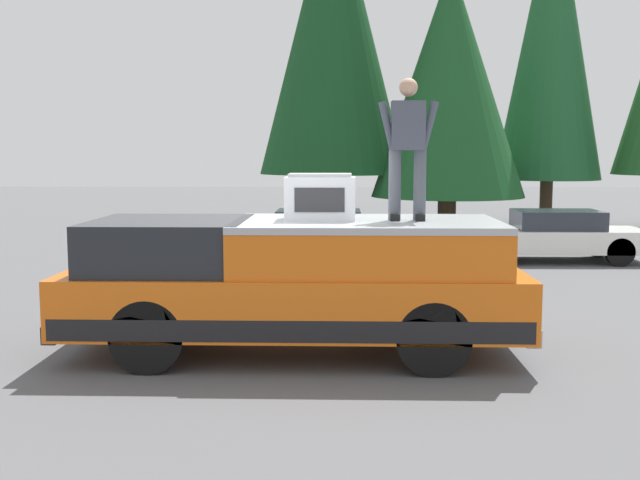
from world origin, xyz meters
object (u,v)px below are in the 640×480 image
at_px(parked_car_grey, 315,236).
at_px(parked_car_white, 553,236).
at_px(compressor_unit, 320,197).
at_px(pickup_truck, 295,283).
at_px(person_on_truck_bed, 408,145).

bearing_deg(parked_car_grey, parked_car_white, -89.15).
height_order(parked_car_white, parked_car_grey, same).
bearing_deg(parked_car_white, compressor_unit, 147.78).
relative_size(pickup_truck, parked_car_grey, 1.35).
distance_m(person_on_truck_bed, parked_car_white, 9.26).
relative_size(parked_car_white, parked_car_grey, 1.00).
height_order(pickup_truck, compressor_unit, compressor_unit).
bearing_deg(parked_car_white, pickup_truck, 146.48).
bearing_deg(compressor_unit, pickup_truck, 103.24).
distance_m(compressor_unit, person_on_truck_bed, 1.22).
relative_size(pickup_truck, person_on_truck_bed, 3.28).
distance_m(compressor_unit, parked_car_white, 9.60).
distance_m(pickup_truck, parked_car_white, 9.74).
bearing_deg(pickup_truck, parked_car_grey, 0.19).
height_order(compressor_unit, person_on_truck_bed, person_on_truck_bed).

